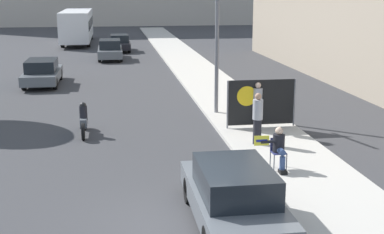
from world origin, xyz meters
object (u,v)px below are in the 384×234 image
at_px(parked_car_curbside, 233,195).
at_px(car_on_road_distant, 120,43).
at_px(car_on_road_midblock, 110,50).
at_px(jogger_on_sidewalk, 258,118).
at_px(traffic_light_pole, 199,18).
at_px(city_bus_on_road, 77,24).
at_px(protest_banner, 261,102).
at_px(pedestrian_behind, 258,105).
at_px(car_on_road_nearest, 42,72).
at_px(motorcycle_on_road, 84,120).
at_px(seated_protester, 279,147).

distance_m(parked_car_curbside, car_on_road_distant, 34.53).
bearing_deg(car_on_road_midblock, car_on_road_distant, 81.05).
xyz_separation_m(jogger_on_sidewalk, traffic_light_pole, (-1.23, 4.55, 3.03)).
bearing_deg(car_on_road_distant, traffic_light_pole, -83.44).
bearing_deg(city_bus_on_road, protest_banner, -75.87).
height_order(jogger_on_sidewalk, traffic_light_pole, traffic_light_pole).
relative_size(pedestrian_behind, car_on_road_distant, 0.41).
relative_size(traffic_light_pole, parked_car_curbside, 1.31).
bearing_deg(car_on_road_nearest, car_on_road_midblock, 70.22).
bearing_deg(pedestrian_behind, jogger_on_sidewalk, 108.45).
height_order(car_on_road_nearest, car_on_road_midblock, car_on_road_midblock).
xyz_separation_m(pedestrian_behind, city_bus_on_road, (-8.45, 34.12, 0.80)).
bearing_deg(car_on_road_midblock, parked_car_curbside, -84.79).
distance_m(protest_banner, city_bus_on_road, 35.16).
height_order(pedestrian_behind, car_on_road_midblock, pedestrian_behind).
height_order(protest_banner, motorcycle_on_road, protest_banner).
relative_size(city_bus_on_road, motorcycle_on_road, 5.86).
bearing_deg(motorcycle_on_road, pedestrian_behind, -3.65).
bearing_deg(car_on_road_distant, parked_car_curbside, -86.90).
bearing_deg(jogger_on_sidewalk, car_on_road_midblock, -111.22).
height_order(traffic_light_pole, car_on_road_distant, traffic_light_pole).
distance_m(city_bus_on_road, motorcycle_on_road, 33.80).
xyz_separation_m(seated_protester, protest_banner, (0.79, 4.73, 0.28)).
bearing_deg(car_on_road_nearest, seated_protester, -62.06).
distance_m(pedestrian_behind, parked_car_curbside, 8.34).
bearing_deg(jogger_on_sidewalk, seated_protester, 55.37).
height_order(pedestrian_behind, protest_banner, protest_banner).
bearing_deg(parked_car_curbside, car_on_road_nearest, 108.48).
bearing_deg(parked_car_curbside, traffic_light_pole, 84.96).
bearing_deg(city_bus_on_road, parked_car_curbside, -82.22).
bearing_deg(pedestrian_behind, seated_protester, 115.81).
xyz_separation_m(protest_banner, car_on_road_nearest, (-9.22, 11.15, -0.37)).
relative_size(seated_protester, city_bus_on_road, 0.10).
distance_m(jogger_on_sidewalk, protest_banner, 2.25).
distance_m(seated_protester, parked_car_curbside, 3.79).
xyz_separation_m(protest_banner, motorcycle_on_road, (-6.51, 0.37, -0.55)).
xyz_separation_m(pedestrian_behind, motorcycle_on_road, (-6.37, 0.41, -0.47)).
bearing_deg(pedestrian_behind, car_on_road_nearest, -17.08).
distance_m(car_on_road_midblock, car_on_road_distant, 5.21).
relative_size(seated_protester, car_on_road_midblock, 0.26).
height_order(car_on_road_distant, motorcycle_on_road, car_on_road_distant).
relative_size(jogger_on_sidewalk, car_on_road_midblock, 0.36).
relative_size(car_on_road_midblock, car_on_road_distant, 1.15).
bearing_deg(jogger_on_sidewalk, city_bus_on_road, -110.50).
bearing_deg(car_on_road_midblock, motorcycle_on_road, -92.67).
xyz_separation_m(seated_protester, car_on_road_midblock, (-4.73, 26.15, -0.05)).
bearing_deg(jogger_on_sidewalk, protest_banner, -141.17).
relative_size(parked_car_curbside, motorcycle_on_road, 2.18).
bearing_deg(seated_protester, motorcycle_on_road, 146.07).
bearing_deg(seated_protester, parked_car_curbside, -115.03).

